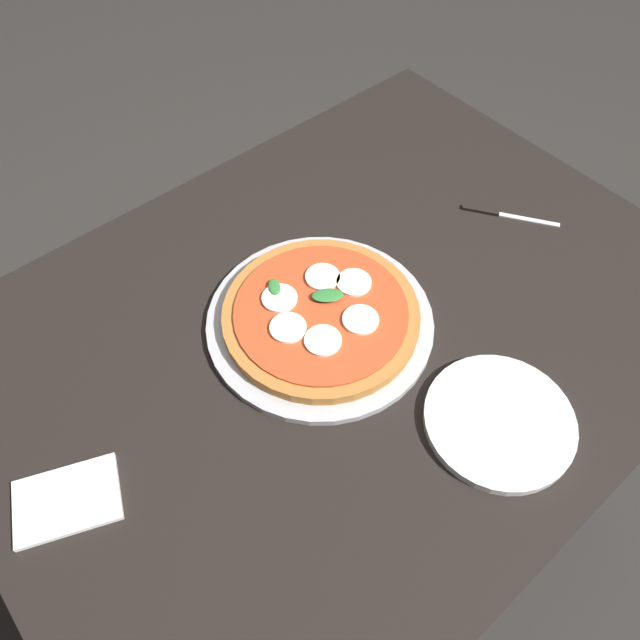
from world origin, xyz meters
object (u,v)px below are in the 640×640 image
object	(u,v)px
serving_tray	(320,322)
knife	(498,213)
pizza	(321,314)
plate_white	(499,421)
dining_table	(342,361)
napkin	(67,500)

from	to	relation	value
serving_tray	knife	bearing A→B (deg)	-2.97
knife	serving_tray	bearing A→B (deg)	177.03
serving_tray	knife	size ratio (longest dim) A/B	2.37
pizza	serving_tray	bearing A→B (deg)	-179.13
plate_white	dining_table	bearing A→B (deg)	99.39
plate_white	napkin	size ratio (longest dim) A/B	1.59
dining_table	napkin	distance (m)	0.47
serving_tray	plate_white	bearing A→B (deg)	-74.83
plate_white	napkin	world-z (taller)	plate_white
napkin	knife	distance (m)	0.82
serving_tray	pizza	distance (m)	0.02
knife	dining_table	bearing A→B (deg)	179.75
napkin	dining_table	bearing A→B (deg)	-1.66
serving_tray	napkin	xyz separation A→B (m)	(-0.42, -0.01, -0.00)
dining_table	knife	world-z (taller)	knife
pizza	plate_white	distance (m)	0.30
napkin	knife	size ratio (longest dim) A/B	0.89
dining_table	knife	size ratio (longest dim) A/B	7.77
serving_tray	plate_white	xyz separation A→B (m)	(0.08, -0.29, 0.00)
dining_table	napkin	size ratio (longest dim) A/B	8.72
serving_tray	pizza	world-z (taller)	pizza
dining_table	napkin	xyz separation A→B (m)	(-0.46, 0.01, 0.12)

